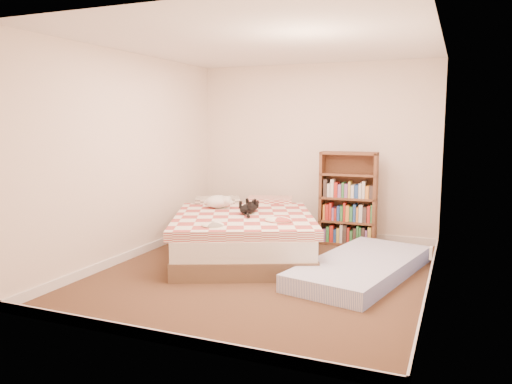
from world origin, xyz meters
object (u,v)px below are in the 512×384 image
at_px(black_cat, 250,208).
at_px(white_dog, 218,202).
at_px(bed, 245,233).
at_px(bookshelf, 348,209).
at_px(floor_mattress, 361,267).

xyz_separation_m(black_cat, white_dog, (-0.53, 0.19, 0.02)).
bearing_deg(bed, bookshelf, 19.49).
bearing_deg(white_dog, bed, -58.73).
bearing_deg(bookshelf, floor_mattress, -74.10).
distance_m(floor_mattress, black_cat, 1.58).
distance_m(bed, white_dog, 0.60).
bearing_deg(bookshelf, black_cat, -135.98).
bearing_deg(black_cat, white_dog, 159.40).
height_order(bookshelf, black_cat, bookshelf).
bearing_deg(white_dog, black_cat, -59.07).
xyz_separation_m(bookshelf, floor_mattress, (0.45, -1.36, -0.40)).
height_order(bed, white_dog, white_dog).
height_order(floor_mattress, white_dog, white_dog).
relative_size(floor_mattress, white_dog, 4.39).
xyz_separation_m(floor_mattress, white_dog, (-2.00, 0.48, 0.54)).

